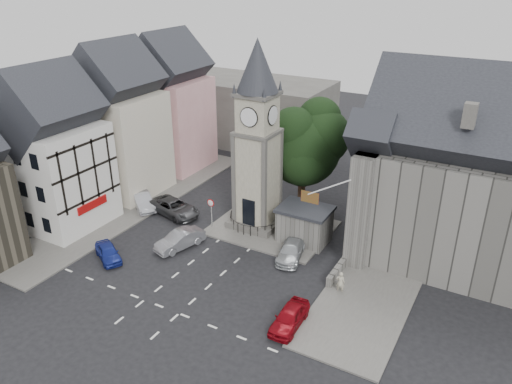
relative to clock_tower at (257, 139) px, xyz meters
The scene contains 23 objects.
ground 11.39m from the clock_tower, 90.00° to the right, with size 120.00×120.00×0.00m, color black.
pavement_west 15.00m from the clock_tower, behind, with size 6.00×30.00×0.14m, color #595651.
pavement_east 14.45m from the clock_tower, ahead, with size 6.00×26.00×0.14m, color #595651.
central_island 8.18m from the clock_tower, ahead, with size 10.00×8.00×0.16m, color #595651.
road_markings 15.74m from the clock_tower, 90.00° to the right, with size 20.00×8.00×0.01m, color silver.
clock_tower is the anchor object (origin of this frame).
stone_shelter 8.15m from the clock_tower, ahead, with size 4.30×3.30×3.08m.
town_tree 5.51m from the clock_tower, 68.23° to the left, with size 7.20×7.20×10.80m.
warning_sign_post 7.34m from the clock_tower, 141.37° to the right, with size 0.70×0.19×2.85m.
terrace_pink 17.51m from the clock_tower, 152.68° to the left, with size 8.10×7.60×12.80m.
terrace_cream 15.58m from the clock_tower, behind, with size 8.10×7.60×12.80m.
terrace_tudor 17.55m from the clock_tower, 152.73° to the right, with size 8.10×7.60×12.00m.
backdrop_west 23.69m from the clock_tower, 120.95° to the left, with size 20.00×10.00×8.00m, color #4C4944.
east_building 15.99m from the clock_tower, 10.92° to the left, with size 14.40×11.40×12.60m.
east_boundary_wall 12.15m from the clock_tower, 12.32° to the left, with size 0.40×16.00×0.90m, color #55544F.
flagpole 9.01m from the clock_tower, 26.52° to the right, with size 3.68×0.10×2.74m.
car_west_blue 15.12m from the clock_tower, 124.85° to the right, with size 1.45×3.60×1.23m, color navy.
car_west_silver 13.65m from the clock_tower, 167.95° to the right, with size 1.54×4.41×1.45m, color #9FA0A6.
car_west_grey 10.86m from the clock_tower, 164.88° to the right, with size 2.46×5.35×1.49m, color #333436.
car_island_silver 10.54m from the clock_tower, 118.93° to the right, with size 1.52×4.36×1.44m, color gray.
car_island_east 9.67m from the clock_tower, 34.79° to the right, with size 1.76×4.32×1.25m, color #A7ABAF.
car_east_red 15.76m from the clock_tower, 52.28° to the right, with size 1.60×3.97×1.35m, color maroon.
pedestrian 13.79m from the clock_tower, 30.74° to the right, with size 0.63×0.41×1.73m, color #B3AD94.
Camera 1 is at (19.20, -26.48, 21.43)m, focal length 35.00 mm.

